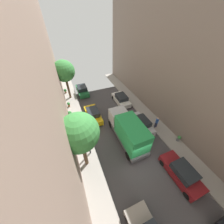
{
  "coord_description": "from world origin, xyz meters",
  "views": [
    {
      "loc": [
        -5.23,
        -4.92,
        12.45
      ],
      "look_at": [
        0.13,
        8.07,
        0.5
      ],
      "focal_mm": 19.69,
      "sensor_mm": 36.0,
      "label": 1
    }
  ],
  "objects_px": {
    "parked_car_left_2": "(93,114)",
    "potted_plant_3": "(65,91)",
    "parked_car_right_3": "(141,124)",
    "potted_plant_2": "(79,142)",
    "parked_car_right_2": "(182,173)",
    "parked_car_left_3": "(82,90)",
    "potted_plant_1": "(70,114)",
    "street_tree_2": "(64,71)",
    "pedestrian": "(157,122)",
    "street_tree_0": "(79,133)",
    "parked_car_right_4": "(121,99)",
    "potted_plant_0": "(179,138)",
    "lamp_post": "(86,132)",
    "potted_plant_5": "(69,104)",
    "delivery_truck": "(128,130)"
  },
  "relations": [
    {
      "from": "parked_car_left_3",
      "to": "potted_plant_1",
      "type": "bearing_deg",
      "value": -117.47
    },
    {
      "from": "lamp_post",
      "to": "parked_car_left_2",
      "type": "bearing_deg",
      "value": 70.9
    },
    {
      "from": "lamp_post",
      "to": "parked_car_right_4",
      "type": "bearing_deg",
      "value": 45.46
    },
    {
      "from": "parked_car_right_4",
      "to": "delivery_truck",
      "type": "bearing_deg",
      "value": -110.32
    },
    {
      "from": "delivery_truck",
      "to": "street_tree_2",
      "type": "xyz_separation_m",
      "value": [
        -5.05,
        12.07,
        3.17
      ]
    },
    {
      "from": "parked_car_left_3",
      "to": "potted_plant_3",
      "type": "distance_m",
      "value": 3.21
    },
    {
      "from": "parked_car_right_3",
      "to": "potted_plant_2",
      "type": "height_order",
      "value": "parked_car_right_3"
    },
    {
      "from": "potted_plant_3",
      "to": "potted_plant_2",
      "type": "bearing_deg",
      "value": -89.37
    },
    {
      "from": "parked_car_right_4",
      "to": "potted_plant_1",
      "type": "height_order",
      "value": "parked_car_right_4"
    },
    {
      "from": "street_tree_0",
      "to": "lamp_post",
      "type": "xyz_separation_m",
      "value": [
        0.63,
        0.99,
        -1.29
      ]
    },
    {
      "from": "parked_car_right_2",
      "to": "pedestrian",
      "type": "distance_m",
      "value": 6.35
    },
    {
      "from": "parked_car_left_2",
      "to": "potted_plant_1",
      "type": "xyz_separation_m",
      "value": [
        -3.1,
        1.47,
        -0.01
      ]
    },
    {
      "from": "parked_car_right_2",
      "to": "parked_car_right_3",
      "type": "height_order",
      "value": "same"
    },
    {
      "from": "parked_car_left_2",
      "to": "parked_car_right_3",
      "type": "xyz_separation_m",
      "value": [
        5.4,
        -4.21,
        0.0
      ]
    },
    {
      "from": "parked_car_right_2",
      "to": "potted_plant_3",
      "type": "distance_m",
      "value": 21.44
    },
    {
      "from": "delivery_truck",
      "to": "potted_plant_1",
      "type": "distance_m",
      "value": 9.03
    },
    {
      "from": "parked_car_left_3",
      "to": "potted_plant_0",
      "type": "xyz_separation_m",
      "value": [
        8.33,
        -15.35,
        -0.14
      ]
    },
    {
      "from": "street_tree_0",
      "to": "parked_car_left_3",
      "type": "bearing_deg",
      "value": 79.69
    },
    {
      "from": "pedestrian",
      "to": "parked_car_left_2",
      "type": "bearing_deg",
      "value": 145.04
    },
    {
      "from": "parked_car_right_4",
      "to": "street_tree_2",
      "type": "distance_m",
      "value": 10.04
    },
    {
      "from": "parked_car_right_2",
      "to": "parked_car_right_4",
      "type": "bearing_deg",
      "value": 90.0
    },
    {
      "from": "pedestrian",
      "to": "potted_plant_2",
      "type": "distance_m",
      "value": 10.14
    },
    {
      "from": "parked_car_left_3",
      "to": "lamp_post",
      "type": "height_order",
      "value": "lamp_post"
    },
    {
      "from": "potted_plant_0",
      "to": "potted_plant_3",
      "type": "bearing_deg",
      "value": 124.4
    },
    {
      "from": "potted_plant_5",
      "to": "lamp_post",
      "type": "bearing_deg",
      "value": -83.7
    },
    {
      "from": "street_tree_2",
      "to": "street_tree_0",
      "type": "bearing_deg",
      "value": -90.79
    },
    {
      "from": "parked_car_right_3",
      "to": "street_tree_0",
      "type": "distance_m",
      "value": 9.26
    },
    {
      "from": "street_tree_0",
      "to": "potted_plant_5",
      "type": "bearing_deg",
      "value": 92.29
    },
    {
      "from": "delivery_truck",
      "to": "pedestrian",
      "type": "bearing_deg",
      "value": 4.09
    },
    {
      "from": "parked_car_left_2",
      "to": "potted_plant_5",
      "type": "xyz_separation_m",
      "value": [
        -2.95,
        4.03,
        -0.11
      ]
    },
    {
      "from": "parked_car_left_2",
      "to": "potted_plant_3",
      "type": "distance_m",
      "value": 9.12
    },
    {
      "from": "lamp_post",
      "to": "potted_plant_5",
      "type": "bearing_deg",
      "value": 96.3
    },
    {
      "from": "parked_car_right_2",
      "to": "street_tree_0",
      "type": "height_order",
      "value": "street_tree_0"
    },
    {
      "from": "parked_car_right_4",
      "to": "street_tree_2",
      "type": "bearing_deg",
      "value": 148.36
    },
    {
      "from": "parked_car_right_3",
      "to": "street_tree_0",
      "type": "bearing_deg",
      "value": -164.06
    },
    {
      "from": "delivery_truck",
      "to": "potted_plant_1",
      "type": "height_order",
      "value": "delivery_truck"
    },
    {
      "from": "parked_car_left_3",
      "to": "lamp_post",
      "type": "relative_size",
      "value": 0.8
    },
    {
      "from": "pedestrian",
      "to": "potted_plant_3",
      "type": "relative_size",
      "value": 2.12
    },
    {
      "from": "street_tree_0",
      "to": "parked_car_right_2",
      "type": "bearing_deg",
      "value": -30.35
    },
    {
      "from": "potted_plant_0",
      "to": "potted_plant_2",
      "type": "height_order",
      "value": "potted_plant_2"
    },
    {
      "from": "parked_car_right_2",
      "to": "potted_plant_3",
      "type": "relative_size",
      "value": 5.18
    },
    {
      "from": "parked_car_right_4",
      "to": "street_tree_0",
      "type": "height_order",
      "value": "street_tree_0"
    },
    {
      "from": "parked_car_left_2",
      "to": "parked_car_right_2",
      "type": "height_order",
      "value": "same"
    },
    {
      "from": "parked_car_right_2",
      "to": "street_tree_2",
      "type": "distance_m",
      "value": 19.89
    },
    {
      "from": "potted_plant_0",
      "to": "potted_plant_1",
      "type": "relative_size",
      "value": 0.82
    },
    {
      "from": "parked_car_right_4",
      "to": "parked_car_left_3",
      "type": "bearing_deg",
      "value": 134.45
    },
    {
      "from": "parked_car_left_2",
      "to": "potted_plant_2",
      "type": "xyz_separation_m",
      "value": [
        -2.85,
        -3.86,
        -0.14
      ]
    },
    {
      "from": "potted_plant_3",
      "to": "pedestrian",
      "type": "bearing_deg",
      "value": -53.26
    },
    {
      "from": "potted_plant_3",
      "to": "parked_car_right_4",
      "type": "bearing_deg",
      "value": -38.56
    },
    {
      "from": "parked_car_left_2",
      "to": "potted_plant_0",
      "type": "height_order",
      "value": "parked_car_left_2"
    }
  ]
}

